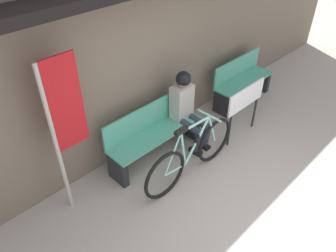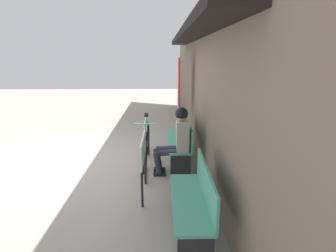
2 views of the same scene
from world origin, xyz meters
name	(u,v)px [view 1 (image 1 of 2)]	position (x,y,z in m)	size (l,w,h in m)	color
ground_plane	(258,239)	(0.00, 0.00, 0.00)	(24.00, 24.00, 0.00)	#ADA399
storefront_wall	(122,50)	(0.00, 2.41, 1.66)	(12.00, 0.56, 3.20)	#756656
park_bench_near	(154,134)	(0.15, 2.00, 0.40)	(1.58, 0.42, 0.85)	#51A88E
bicycle	(191,155)	(0.22, 1.30, 0.39)	(1.75, 0.40, 0.97)	black
person_seated	(186,105)	(0.73, 1.88, 0.71)	(0.34, 0.64, 1.25)	#2D3342
park_bench_far	(242,83)	(2.42, 1.99, 0.39)	(1.35, 0.42, 0.85)	#51A88E
banner_pole	(63,119)	(-1.17, 2.03, 1.33)	(0.45, 0.05, 2.07)	#B7B2A8
signboard	(246,101)	(1.51, 1.33, 0.69)	(0.88, 0.04, 0.94)	#232326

